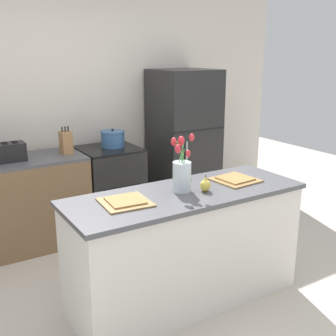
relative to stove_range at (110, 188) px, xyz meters
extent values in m
plane|color=beige|center=(-0.10, -1.60, -0.45)|extent=(10.00, 10.00, 0.00)
cube|color=silver|center=(-0.10, 0.40, 0.90)|extent=(5.20, 0.08, 2.70)
cube|color=silver|center=(-0.10, -1.60, -0.02)|extent=(1.76, 0.62, 0.85)
cube|color=#4C4C51|center=(-0.10, -1.60, 0.43)|extent=(1.80, 0.66, 0.03)
cube|color=black|center=(0.00, 0.00, -0.01)|extent=(0.60, 0.60, 0.87)
cube|color=black|center=(0.00, 0.00, 0.43)|extent=(0.60, 0.60, 0.02)
cube|color=black|center=(0.00, -0.30, -0.04)|extent=(0.42, 0.01, 0.29)
cube|color=black|center=(0.95, 0.00, 0.39)|extent=(0.68, 0.64, 1.68)
cube|color=black|center=(0.95, -0.32, 0.59)|extent=(0.67, 0.01, 0.01)
cylinder|color=#B2B5B7|center=(0.76, -0.34, 0.13)|extent=(0.02, 0.02, 0.73)
cylinder|color=silver|center=(-0.12, -1.57, 0.55)|extent=(0.14, 0.14, 0.22)
cylinder|color=#569E4C|center=(-0.10, -1.57, 0.66)|extent=(0.13, 0.02, 0.31)
ellipsoid|color=red|center=(-0.04, -1.58, 0.84)|extent=(0.04, 0.04, 0.06)
cylinder|color=#569E4C|center=(-0.12, -1.56, 0.64)|extent=(0.04, 0.07, 0.28)
ellipsoid|color=red|center=(-0.10, -1.53, 0.81)|extent=(0.05, 0.05, 0.07)
cylinder|color=#569E4C|center=(-0.14, -1.56, 0.65)|extent=(0.07, 0.05, 0.29)
ellipsoid|color=red|center=(-0.17, -1.54, 0.81)|extent=(0.04, 0.04, 0.06)
cylinder|color=#569E4C|center=(-0.13, -1.58, 0.63)|extent=(0.09, 0.06, 0.25)
ellipsoid|color=red|center=(-0.17, -1.60, 0.77)|extent=(0.04, 0.04, 0.06)
cylinder|color=#569E4C|center=(-0.12, -1.59, 0.61)|extent=(0.02, 0.08, 0.22)
ellipsoid|color=red|center=(-0.11, -1.63, 0.74)|extent=(0.03, 0.03, 0.05)
ellipsoid|color=#E5CC4C|center=(0.02, -1.67, 0.49)|extent=(0.08, 0.08, 0.09)
cone|color=#E5CC4C|center=(0.02, -1.67, 0.54)|extent=(0.04, 0.04, 0.04)
cylinder|color=brown|center=(0.02, -1.67, 0.56)|extent=(0.01, 0.01, 0.02)
cube|color=olive|center=(-0.58, -1.58, 0.45)|extent=(0.34, 0.34, 0.01)
cube|color=#A37A42|center=(-0.58, -1.58, 0.46)|extent=(0.25, 0.25, 0.01)
cube|color=olive|center=(0.38, -1.58, 0.45)|extent=(0.34, 0.34, 0.01)
cube|color=#A37A42|center=(0.38, -1.58, 0.46)|extent=(0.25, 0.25, 0.01)
cube|color=black|center=(-0.99, -0.02, 0.53)|extent=(0.26, 0.18, 0.17)
cube|color=black|center=(-1.04, -0.02, 0.62)|extent=(0.05, 0.11, 0.01)
cube|color=black|center=(-0.94, -0.02, 0.62)|extent=(0.05, 0.11, 0.01)
cylinder|color=#386093|center=(0.06, 0.02, 0.52)|extent=(0.25, 0.25, 0.16)
cylinder|color=#386093|center=(0.06, 0.02, 0.61)|extent=(0.26, 0.26, 0.01)
sphere|color=black|center=(0.06, 0.02, 0.63)|extent=(0.02, 0.02, 0.02)
cube|color=#A37547|center=(-0.46, -0.01, 0.56)|extent=(0.10, 0.14, 0.22)
cylinder|color=black|center=(-0.49, -0.01, 0.69)|extent=(0.01, 0.01, 0.05)
cylinder|color=black|center=(-0.46, -0.01, 0.69)|extent=(0.01, 0.01, 0.05)
cylinder|color=black|center=(-0.43, -0.01, 0.69)|extent=(0.01, 0.01, 0.05)
camera|label=1|loc=(-1.74, -4.00, 1.44)|focal=45.00mm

